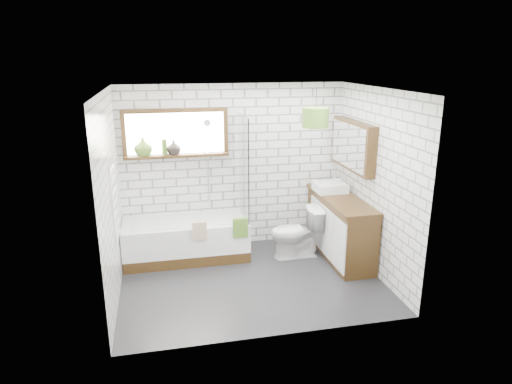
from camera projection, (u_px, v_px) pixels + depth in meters
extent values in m
cube|color=black|center=(251.00, 280.00, 6.12)|extent=(3.40, 2.60, 0.01)
cube|color=white|center=(251.00, 89.00, 5.39)|extent=(3.40, 2.60, 0.01)
cube|color=white|center=(234.00, 167.00, 6.98)|extent=(3.40, 0.01, 2.50)
cube|color=white|center=(277.00, 227.00, 4.53)|extent=(3.40, 0.01, 2.50)
cube|color=white|center=(110.00, 199.00, 5.41)|extent=(0.01, 2.60, 2.50)
cube|color=white|center=(375.00, 183.00, 6.10)|extent=(0.01, 2.60, 2.50)
cube|color=black|center=(176.00, 134.00, 6.60)|extent=(1.52, 0.16, 0.68)
cube|color=white|center=(115.00, 203.00, 5.43)|extent=(0.06, 0.52, 1.00)
cube|color=black|center=(353.00, 145.00, 6.53)|extent=(0.16, 1.20, 0.70)
cylinder|color=silver|center=(208.00, 162.00, 6.82)|extent=(0.02, 0.02, 1.30)
cube|color=white|center=(186.00, 239.00, 6.72)|extent=(1.79, 0.79, 0.58)
cube|color=white|center=(244.00, 168.00, 6.60)|extent=(0.02, 0.72, 1.50)
cube|color=#476E21|center=(240.00, 228.00, 6.42)|extent=(0.21, 0.06, 0.29)
cube|color=tan|center=(200.00, 231.00, 6.31)|extent=(0.20, 0.05, 0.26)
cube|color=black|center=(340.00, 227.00, 6.72)|extent=(0.52, 1.61, 0.92)
cube|color=white|center=(330.00, 187.00, 6.85)|extent=(0.45, 0.40, 0.13)
cylinder|color=silver|center=(340.00, 182.00, 6.86)|extent=(0.04, 0.04, 0.17)
imported|color=white|center=(296.00, 233.00, 6.72)|extent=(0.43, 0.75, 0.76)
imported|color=#4D7323|center=(143.00, 148.00, 6.53)|extent=(0.31, 0.31, 0.27)
imported|color=black|center=(174.00, 149.00, 6.63)|extent=(0.23, 0.23, 0.21)
cylinder|color=#4D7323|center=(164.00, 148.00, 6.60)|extent=(0.10, 0.10, 0.23)
cylinder|color=#476E21|center=(315.00, 117.00, 6.02)|extent=(0.35, 0.35, 0.26)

